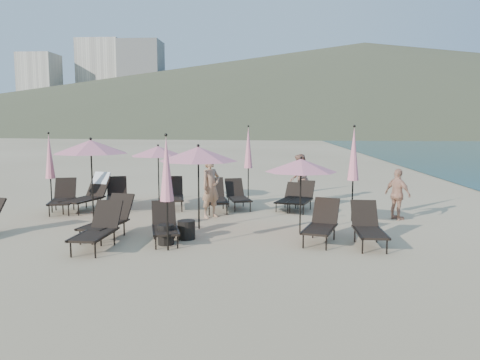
# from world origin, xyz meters

# --- Properties ---
(ground) EXTENTS (800.00, 800.00, 0.00)m
(ground) POSITION_xyz_m (0.00, 0.00, 0.00)
(ground) COLOR #D6BA8C
(ground) RESTS_ON ground
(volcanic_headland) EXTENTS (690.00, 690.00, 55.00)m
(volcanic_headland) POSITION_xyz_m (71.37, 302.62, 26.49)
(volcanic_headland) COLOR brown
(volcanic_headland) RESTS_ON ground
(hotel_skyline) EXTENTS (109.00, 82.00, 55.00)m
(hotel_skyline) POSITION_xyz_m (-93.62, 271.21, 24.18)
(hotel_skyline) COLOR beige
(hotel_skyline) RESTS_ON ground
(lounger_1) EXTENTS (0.99, 1.85, 1.01)m
(lounger_1) POSITION_xyz_m (-2.83, 0.35, 0.47)
(lounger_1) COLOR black
(lounger_1) RESTS_ON ground
(lounger_2) EXTENTS (0.73, 1.76, 0.99)m
(lounger_2) POSITION_xyz_m (-2.72, -0.67, 0.47)
(lounger_2) COLOR black
(lounger_2) RESTS_ON ground
(lounger_3) EXTENTS (1.00, 1.67, 0.90)m
(lounger_3) POSITION_xyz_m (-1.33, 0.04, 0.42)
(lounger_3) COLOR black
(lounger_3) RESTS_ON ground
(lounger_4) EXTENTS (1.10, 1.80, 0.97)m
(lounger_4) POSITION_xyz_m (2.44, 0.29, 0.45)
(lounger_4) COLOR black
(lounger_4) RESTS_ON ground
(lounger_5) EXTENTS (0.66, 1.67, 0.96)m
(lounger_5) POSITION_xyz_m (3.50, 0.03, 0.45)
(lounger_5) COLOR black
(lounger_5) RESTS_ON ground
(lounger_6) EXTENTS (1.14, 1.91, 1.03)m
(lounger_6) POSITION_xyz_m (-5.51, 3.66, 0.48)
(lounger_6) COLOR black
(lounger_6) RESTS_ON ground
(lounger_7) EXTENTS (1.19, 1.88, 1.01)m
(lounger_7) POSITION_xyz_m (-3.96, 4.38, 0.47)
(lounger_7) COLOR black
(lounger_7) RESTS_ON ground
(lounger_8) EXTENTS (1.01, 1.85, 1.01)m
(lounger_8) POSITION_xyz_m (-2.09, 4.60, 0.47)
(lounger_8) COLOR black
(lounger_8) RESTS_ON ground
(lounger_9) EXTENTS (1.03, 1.87, 1.02)m
(lounger_9) POSITION_xyz_m (-0.60, 4.19, 0.48)
(lounger_9) COLOR black
(lounger_9) RESTS_ON ground
(lounger_10) EXTENTS (1.07, 1.71, 0.92)m
(lounger_10) POSITION_xyz_m (2.22, 4.43, 0.43)
(lounger_10) COLOR black
(lounger_10) RESTS_ON ground
(lounger_11) EXTENTS (1.02, 1.57, 0.84)m
(lounger_11) POSITION_xyz_m (1.84, 4.60, 0.39)
(lounger_11) COLOR black
(lounger_11) RESTS_ON ground
(lounger_12) EXTENTS (1.06, 1.75, 0.94)m
(lounger_12) POSITION_xyz_m (0.08, 4.71, 0.44)
(lounger_12) COLOR black
(lounger_12) RESTS_ON ground
(lounger_13) EXTENTS (1.16, 2.03, 1.19)m
(lounger_13) POSITION_xyz_m (-4.77, 4.06, 0.57)
(lounger_13) COLOR black
(lounger_13) RESTS_ON ground
(umbrella_open_0) EXTENTS (2.26, 2.26, 2.43)m
(umbrella_open_0) POSITION_xyz_m (-4.20, 2.83, 2.15)
(umbrella_open_0) COLOR black
(umbrella_open_0) RESTS_ON ground
(umbrella_open_1) EXTENTS (2.13, 2.13, 2.30)m
(umbrella_open_1) POSITION_xyz_m (-0.73, 1.47, 2.03)
(umbrella_open_1) COLOR black
(umbrella_open_1) RESTS_ON ground
(umbrella_open_2) EXTENTS (1.86, 1.86, 2.00)m
(umbrella_open_2) POSITION_xyz_m (1.98, 1.15, 1.77)
(umbrella_open_2) COLOR black
(umbrella_open_2) RESTS_ON ground
(umbrella_open_3) EXTENTS (1.97, 1.97, 2.12)m
(umbrella_open_3) POSITION_xyz_m (-2.81, 5.50, 1.87)
(umbrella_open_3) COLOR black
(umbrella_open_3) RESTS_ON ground
(umbrella_closed_0) EXTENTS (0.31, 0.31, 2.62)m
(umbrella_closed_0) POSITION_xyz_m (-1.08, -0.77, 1.82)
(umbrella_closed_0) COLOR black
(umbrella_closed_0) RESTS_ON ground
(umbrella_closed_1) EXTENTS (0.33, 0.33, 2.81)m
(umbrella_closed_1) POSITION_xyz_m (3.59, 2.77, 1.95)
(umbrella_closed_1) COLOR black
(umbrella_closed_1) RESTS_ON ground
(umbrella_closed_2) EXTENTS (0.30, 0.30, 2.58)m
(umbrella_closed_2) POSITION_xyz_m (-5.80, 3.46, 1.80)
(umbrella_closed_2) COLOR black
(umbrella_closed_2) RESTS_ON ground
(umbrella_closed_3) EXTENTS (0.33, 0.33, 2.79)m
(umbrella_closed_3) POSITION_xyz_m (0.36, 6.53, 1.94)
(umbrella_closed_3) COLOR black
(umbrella_closed_3) RESTS_ON ground
(side_table_0) EXTENTS (0.39, 0.39, 0.48)m
(side_table_0) POSITION_xyz_m (-1.25, -0.26, 0.24)
(side_table_0) COLOR black
(side_table_0) RESTS_ON ground
(side_table_1) EXTENTS (0.44, 0.44, 0.46)m
(side_table_1) POSITION_xyz_m (-0.86, 0.29, 0.23)
(side_table_1) COLOR black
(side_table_1) RESTS_ON ground
(beachgoer_a) EXTENTS (0.78, 0.79, 1.84)m
(beachgoer_a) POSITION_xyz_m (-0.61, 3.05, 0.92)
(beachgoer_a) COLOR #A77A5A
(beachgoer_a) RESTS_ON ground
(beachgoer_b) EXTENTS (0.70, 0.89, 1.77)m
(beachgoer_b) POSITION_xyz_m (2.22, 5.86, 0.88)
(beachgoer_b) COLOR #99654F
(beachgoer_b) RESTS_ON ground
(beachgoer_c) EXTENTS (0.82, 0.94, 1.52)m
(beachgoer_c) POSITION_xyz_m (4.96, 3.08, 0.76)
(beachgoer_c) COLOR tan
(beachgoer_c) RESTS_ON ground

